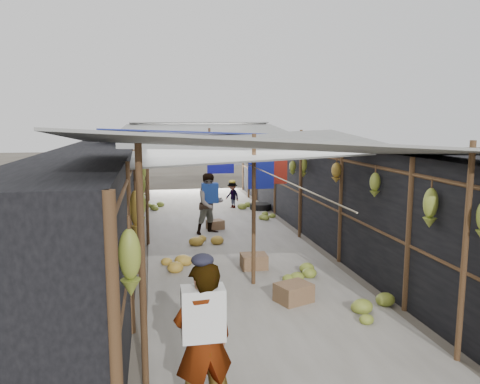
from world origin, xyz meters
TOP-DOWN VIEW (x-y plane):
  - ground at (0.00, 0.00)m, footprint 80.00×80.00m
  - aisle_slab at (0.00, 6.50)m, footprint 3.60×16.00m
  - stall_left at (-2.70, 6.50)m, footprint 1.40×15.00m
  - stall_right at (2.70, 6.50)m, footprint 1.40×15.00m
  - crate_near at (0.44, 2.09)m, footprint 0.63×0.57m
  - crate_mid at (0.19, 3.84)m, footprint 0.50×0.40m
  - crate_back at (-0.09, 7.21)m, footprint 0.48×0.44m
  - black_basin at (1.70, 9.67)m, footprint 0.67×0.67m
  - vendor_elderly at (-1.25, -0.50)m, footprint 0.64×0.49m
  - shopper_blue at (-0.27, 6.80)m, footprint 0.91×0.82m
  - vendor_seated at (0.86, 10.07)m, footprint 0.56×0.64m
  - market_canopy at (0.03, 6.86)m, footprint 5.62×15.20m
  - hanging_bananas at (-0.09, 5.88)m, footprint 3.96×14.33m
  - floor_bananas at (0.29, 6.43)m, footprint 3.99×9.58m

SIDE VIEW (x-z plane):
  - ground at x=0.00m, z-range 0.00..0.00m
  - aisle_slab at x=0.00m, z-range 0.00..0.02m
  - black_basin at x=1.70m, z-range 0.00..0.20m
  - crate_back at x=-0.09m, z-range 0.00..0.25m
  - crate_mid at x=0.19m, z-range 0.00..0.29m
  - crate_near at x=0.44m, z-range 0.00..0.31m
  - floor_bananas at x=0.29m, z-range -0.01..0.34m
  - vendor_seated at x=0.86m, z-range 0.00..0.86m
  - shopper_blue at x=-0.27m, z-range 0.00..1.53m
  - vendor_elderly at x=-1.25m, z-range 0.00..1.55m
  - stall_left at x=-2.70m, z-range 0.00..2.30m
  - stall_right at x=2.70m, z-range 0.00..2.30m
  - hanging_bananas at x=-0.09m, z-range 1.22..2.09m
  - market_canopy at x=0.03m, z-range 1.02..3.79m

